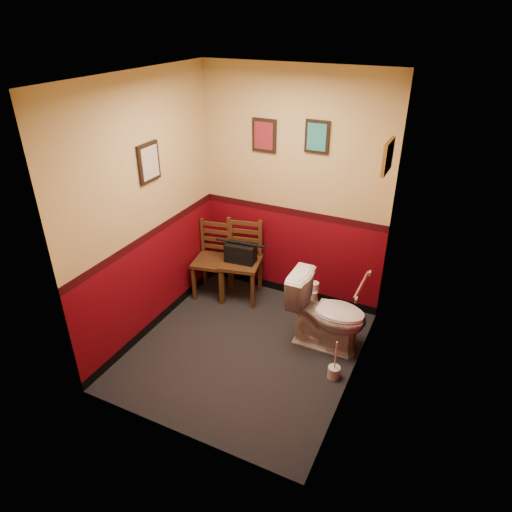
{
  "coord_description": "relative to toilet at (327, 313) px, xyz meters",
  "views": [
    {
      "loc": [
        1.72,
        -3.33,
        3.17
      ],
      "look_at": [
        0.0,
        0.25,
        1.0
      ],
      "focal_mm": 32.0,
      "sensor_mm": 36.0,
      "label": 1
    }
  ],
  "objects": [
    {
      "name": "tp_stack",
      "position": [
        -0.32,
        0.51,
        -0.23
      ],
      "size": [
        0.23,
        0.14,
        0.39
      ],
      "color": "silver",
      "rests_on": "floor"
    },
    {
      "name": "toilet_brush",
      "position": [
        0.24,
        -0.44,
        -0.33
      ],
      "size": [
        0.12,
        0.12,
        0.43
      ],
      "color": "silver",
      "rests_on": "floor"
    },
    {
      "name": "wall_left",
      "position": [
        -1.82,
        -0.45,
        0.95
      ],
      "size": [
        0.0,
        2.4,
        2.7
      ],
      "primitive_type": "cube",
      "rotation": [
        1.57,
        0.0,
        1.57
      ],
      "color": "#5B050E",
      "rests_on": "ground"
    },
    {
      "name": "wall_front",
      "position": [
        -0.72,
        -1.65,
        0.95
      ],
      "size": [
        2.2,
        0.0,
        2.7
      ],
      "primitive_type": "cube",
      "rotation": [
        -1.57,
        0.0,
        0.0
      ],
      "color": "#5B050E",
      "rests_on": "ground"
    },
    {
      "name": "grab_bar",
      "position": [
        0.35,
        -0.2,
        0.55
      ],
      "size": [
        0.05,
        0.56,
        0.06
      ],
      "color": "silver",
      "rests_on": "wall_right"
    },
    {
      "name": "framed_print_right",
      "position": [
        0.36,
        0.15,
        1.65
      ],
      "size": [
        0.04,
        0.34,
        0.28
      ],
      "color": "olive",
      "rests_on": "wall_right"
    },
    {
      "name": "wall_right",
      "position": [
        0.38,
        -0.45,
        0.95
      ],
      "size": [
        0.0,
        2.4,
        2.7
      ],
      "primitive_type": "cube",
      "rotation": [
        1.57,
        0.0,
        -1.57
      ],
      "color": "#5B050E",
      "rests_on": "ground"
    },
    {
      "name": "chair_left",
      "position": [
        -1.58,
        0.39,
        0.06
      ],
      "size": [
        0.5,
        0.5,
        0.92
      ],
      "rotation": [
        0.0,
        0.0,
        0.19
      ],
      "color": "#4E2E17",
      "rests_on": "floor"
    },
    {
      "name": "framed_print_back_a",
      "position": [
        -1.07,
        0.73,
        1.55
      ],
      "size": [
        0.28,
        0.04,
        0.36
      ],
      "color": "black",
      "rests_on": "wall_back"
    },
    {
      "name": "ceiling",
      "position": [
        -0.72,
        -0.45,
        2.3
      ],
      "size": [
        2.2,
        2.4,
        0.0
      ],
      "primitive_type": "cube",
      "rotation": [
        3.14,
        0.0,
        0.0
      ],
      "color": "silver",
      "rests_on": "ground"
    },
    {
      "name": "wall_back",
      "position": [
        -0.72,
        0.75,
        0.95
      ],
      "size": [
        2.2,
        0.0,
        2.7
      ],
      "primitive_type": "cube",
      "rotation": [
        1.57,
        0.0,
        0.0
      ],
      "color": "#5B050E",
      "rests_on": "ground"
    },
    {
      "name": "floor",
      "position": [
        -0.72,
        -0.45,
        -0.4
      ],
      "size": [
        2.2,
        2.4,
        0.0
      ],
      "primitive_type": "cube",
      "color": "black",
      "rests_on": "ground"
    },
    {
      "name": "framed_print_back_b",
      "position": [
        -0.47,
        0.73,
        1.6
      ],
      "size": [
        0.26,
        0.04,
        0.34
      ],
      "color": "black",
      "rests_on": "wall_back"
    },
    {
      "name": "toilet",
      "position": [
        0.0,
        0.0,
        0.0
      ],
      "size": [
        0.82,
        0.46,
        0.8
      ],
      "primitive_type": "imported",
      "rotation": [
        0.0,
        0.0,
        1.58
      ],
      "color": "white",
      "rests_on": "floor"
    },
    {
      "name": "chair_right",
      "position": [
        -1.23,
        0.46,
        0.09
      ],
      "size": [
        0.54,
        0.54,
        0.97
      ],
      "rotation": [
        0.0,
        0.0,
        0.22
      ],
      "color": "#4E2E17",
      "rests_on": "floor"
    },
    {
      "name": "framed_print_left",
      "position": [
        -1.8,
        -0.35,
        1.45
      ],
      "size": [
        0.04,
        0.3,
        0.38
      ],
      "color": "black",
      "rests_on": "wall_left"
    },
    {
      "name": "handbag",
      "position": [
        -1.22,
        0.42,
        0.22
      ],
      "size": [
        0.37,
        0.21,
        0.26
      ],
      "rotation": [
        0.0,
        0.0,
        0.1
      ],
      "color": "black",
      "rests_on": "chair_right"
    }
  ]
}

